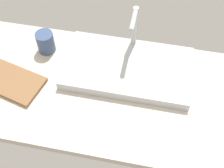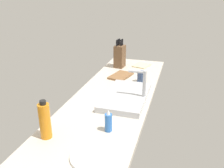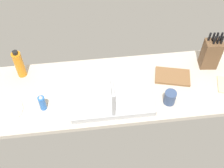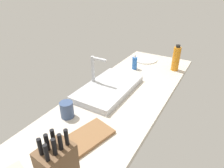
{
  "view_description": "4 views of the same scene",
  "coord_description": "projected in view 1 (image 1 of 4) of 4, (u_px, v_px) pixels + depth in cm",
  "views": [
    {
      "loc": [
        16.93,
        -69.93,
        106.6
      ],
      "look_at": [
        3.25,
        -1.5,
        9.84
      ],
      "focal_mm": 49.26,
      "sensor_mm": 36.0,
      "label": 1
    },
    {
      "loc": [
        166.7,
        47.37,
        81.96
      ],
      "look_at": [
        3.31,
        -1.11,
        12.58
      ],
      "focal_mm": 38.79,
      "sensor_mm": 36.0,
      "label": 2
    },
    {
      "loc": [
        20.52,
        122.63,
        156.68
      ],
      "look_at": [
        6.01,
        0.84,
        8.96
      ],
      "focal_mm": 46.04,
      "sensor_mm": 36.0,
      "label": 3
    },
    {
      "loc": [
        -94.91,
        -52.36,
        74.53
      ],
      "look_at": [
        2.18,
        4.97,
        13.05
      ],
      "focal_mm": 31.19,
      "sensor_mm": 36.0,
      "label": 4
    }
  ],
  "objects": [
    {
      "name": "sink_basin",
      "position": [
        128.0,
        68.0,
        1.29
      ],
      "size": [
        53.13,
        30.09,
        4.18
      ],
      "primitive_type": "cube",
      "color": "#B7BABF",
      "rests_on": "countertop_slab"
    },
    {
      "name": "cutting_board",
      "position": [
        13.0,
        82.0,
        1.27
      ],
      "size": [
        27.14,
        20.58,
        1.8
      ],
      "primitive_type": "cube",
      "rotation": [
        0.0,
        0.0,
        -0.25
      ],
      "color": "brown",
      "rests_on": "countertop_slab"
    },
    {
      "name": "coffee_mug",
      "position": [
        46.0,
        42.0,
        1.34
      ],
      "size": [
        7.69,
        7.69,
        9.69
      ],
      "primitive_type": "cylinder",
      "color": "#384C75",
      "rests_on": "countertop_slab"
    },
    {
      "name": "countertop_slab",
      "position": [
        105.0,
        91.0,
        1.27
      ],
      "size": [
        193.11,
        58.4,
        3.5
      ],
      "primitive_type": "cube",
      "color": "beige",
      "rests_on": "ground"
    },
    {
      "name": "faucet",
      "position": [
        135.0,
        28.0,
        1.27
      ],
      "size": [
        5.5,
        12.88,
        23.52
      ],
      "color": "#B7BABF",
      "rests_on": "countertop_slab"
    }
  ]
}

